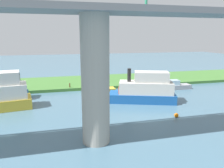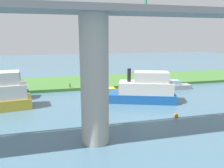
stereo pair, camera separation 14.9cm
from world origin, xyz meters
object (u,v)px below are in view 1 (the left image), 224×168
(bridge_pylon, at_px, (95,81))
(houseboat_blue, at_px, (99,89))
(person_on_bank, at_px, (92,82))
(marker_buoy, at_px, (176,115))
(pontoon_yellow, at_px, (176,86))
(riverboat_paddlewheel, at_px, (144,90))
(mooring_post, at_px, (70,85))

(bridge_pylon, relative_size, houseboat_blue, 2.25)
(bridge_pylon, distance_m, person_on_bank, 21.00)
(person_on_bank, height_order, houseboat_blue, person_on_bank)
(person_on_bank, relative_size, marker_buoy, 2.78)
(houseboat_blue, height_order, marker_buoy, houseboat_blue)
(pontoon_yellow, height_order, houseboat_blue, pontoon_yellow)
(riverboat_paddlewheel, bearing_deg, marker_buoy, 99.88)
(bridge_pylon, distance_m, marker_buoy, 11.75)
(pontoon_yellow, relative_size, riverboat_paddlewheel, 0.50)
(person_on_bank, bearing_deg, riverboat_paddlewheel, 119.87)
(riverboat_paddlewheel, distance_m, houseboat_blue, 8.37)
(marker_buoy, bearing_deg, mooring_post, -55.94)
(bridge_pylon, distance_m, mooring_post, 20.26)
(person_on_bank, height_order, mooring_post, person_on_bank)
(pontoon_yellow, distance_m, houseboat_blue, 13.65)
(bridge_pylon, height_order, houseboat_blue, bridge_pylon)
(person_on_bank, height_order, pontoon_yellow, person_on_bank)
(bridge_pylon, bearing_deg, mooring_post, -87.09)
(marker_buoy, bearing_deg, riverboat_paddlewheel, -80.12)
(person_on_bank, bearing_deg, mooring_post, 9.08)
(person_on_bank, distance_m, marker_buoy, 18.22)
(riverboat_paddlewheel, bearing_deg, houseboat_blue, -51.05)
(bridge_pylon, xyz_separation_m, pontoon_yellow, (-17.19, -16.09, -4.85))
(mooring_post, distance_m, pontoon_yellow, 18.55)
(person_on_bank, distance_m, mooring_post, 4.03)
(person_on_bank, bearing_deg, marker_buoy, 112.51)
(bridge_pylon, distance_m, houseboat_blue, 17.76)
(pontoon_yellow, xyz_separation_m, marker_buoy, (7.26, 12.54, -0.33))
(mooring_post, xyz_separation_m, pontoon_yellow, (-18.19, 3.63, -0.29))
(bridge_pylon, relative_size, mooring_post, 14.63)
(bridge_pylon, relative_size, riverboat_paddlewheel, 1.12)
(pontoon_yellow, bearing_deg, person_on_bank, -16.70)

